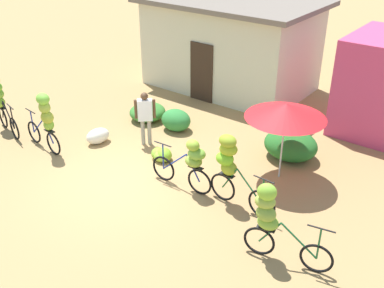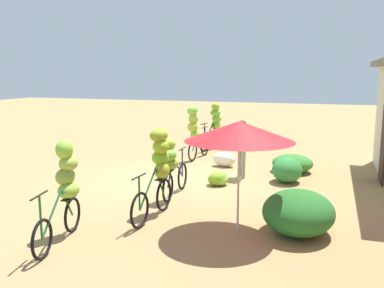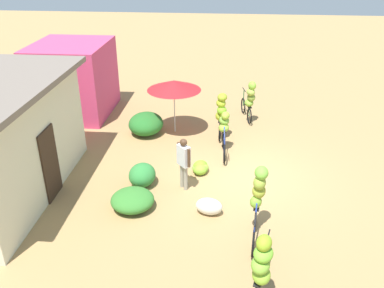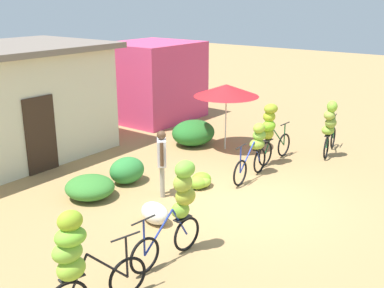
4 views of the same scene
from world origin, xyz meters
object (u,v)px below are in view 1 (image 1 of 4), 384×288
(banana_pile_on_ground, at_px, (162,155))
(produce_sack, at_px, (98,136))
(bicycle_near_pile, at_px, (45,118))
(market_umbrella, at_px, (286,111))
(person_vendor, at_px, (145,114))
(bicycle_center_loaded, at_px, (190,161))
(building_low, at_px, (231,44))
(bicycle_rightmost, at_px, (272,218))
(bicycle_by_shop, at_px, (231,164))
(bicycle_leftmost, at_px, (0,99))

(banana_pile_on_ground, relative_size, produce_sack, 1.12)
(produce_sack, bearing_deg, bicycle_near_pile, -118.98)
(market_umbrella, xyz_separation_m, person_vendor, (-3.78, -0.74, -0.85))
(person_vendor, bearing_deg, bicycle_center_loaded, -24.31)
(market_umbrella, distance_m, banana_pile_on_ground, 3.49)
(building_low, xyz_separation_m, bicycle_rightmost, (5.67, -7.27, -0.64))
(bicycle_by_shop, bearing_deg, person_vendor, 164.52)
(market_umbrella, relative_size, bicycle_by_shop, 1.15)
(bicycle_by_shop, xyz_separation_m, bicycle_rightmost, (1.57, -1.05, -0.07))
(bicycle_by_shop, distance_m, banana_pile_on_ground, 2.69)
(bicycle_rightmost, bearing_deg, bicycle_center_loaded, 160.64)
(bicycle_rightmost, bearing_deg, building_low, 127.97)
(bicycle_leftmost, distance_m, person_vendor, 4.43)
(building_low, relative_size, person_vendor, 3.87)
(bicycle_rightmost, bearing_deg, banana_pile_on_ground, 158.63)
(bicycle_leftmost, xyz_separation_m, banana_pile_on_ground, (4.93, 1.49, -0.83))
(market_umbrella, bearing_deg, person_vendor, -168.88)
(market_umbrella, distance_m, person_vendor, 3.95)
(bicycle_center_loaded, distance_m, produce_sack, 3.60)
(market_umbrella, xyz_separation_m, bicycle_rightmost, (1.20, -2.74, -0.85))
(banana_pile_on_ground, bearing_deg, market_umbrella, 21.87)
(bicycle_center_loaded, height_order, person_vendor, person_vendor)
(bicycle_by_shop, height_order, person_vendor, bicycle_by_shop)
(bicycle_leftmost, bearing_deg, market_umbrella, 18.71)
(market_umbrella, height_order, person_vendor, market_umbrella)
(produce_sack, bearing_deg, bicycle_center_loaded, -4.85)
(building_low, height_order, person_vendor, building_low)
(bicycle_rightmost, bearing_deg, bicycle_by_shop, 146.38)
(bicycle_leftmost, xyz_separation_m, person_vendor, (4.00, 1.89, -0.04))
(bicycle_center_loaded, height_order, bicycle_by_shop, bicycle_by_shop)
(building_low, distance_m, produce_sack, 6.23)
(bicycle_leftmost, xyz_separation_m, bicycle_rightmost, (8.99, -0.10, -0.04))
(building_low, xyz_separation_m, bicycle_near_pile, (-1.10, -7.22, -0.56))
(bicycle_by_shop, distance_m, person_vendor, 3.54)
(bicycle_rightmost, relative_size, person_vendor, 1.09)
(market_umbrella, xyz_separation_m, bicycle_near_pile, (-5.57, -2.69, -0.77))
(banana_pile_on_ground, bearing_deg, bicycle_center_loaded, -24.78)
(bicycle_leftmost, bearing_deg, person_vendor, 25.32)
(market_umbrella, bearing_deg, produce_sack, -162.83)
(market_umbrella, bearing_deg, bicycle_leftmost, -161.29)
(bicycle_center_loaded, distance_m, bicycle_rightmost, 2.76)
(bicycle_leftmost, bearing_deg, produce_sack, 21.32)
(bicycle_near_pile, distance_m, banana_pile_on_ground, 3.24)
(bicycle_near_pile, distance_m, bicycle_rightmost, 6.78)
(bicycle_by_shop, relative_size, bicycle_rightmost, 1.01)
(banana_pile_on_ground, bearing_deg, bicycle_near_pile, -150.46)
(bicycle_center_loaded, bearing_deg, banana_pile_on_ground, 155.22)
(building_low, bearing_deg, bicycle_leftmost, -114.83)
(bicycle_leftmost, bearing_deg, bicycle_near_pile, -1.22)
(bicycle_near_pile, height_order, person_vendor, bicycle_near_pile)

